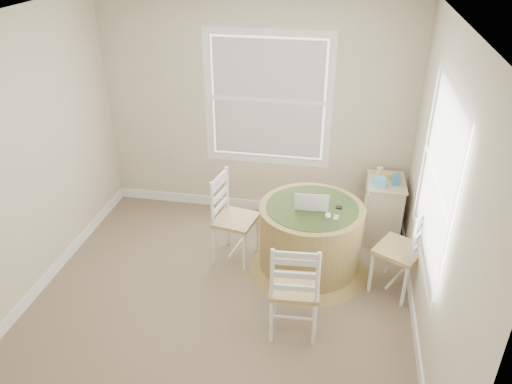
% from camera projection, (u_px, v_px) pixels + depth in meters
% --- Properties ---
extents(room, '(3.64, 3.64, 2.64)m').
position_uv_depth(room, '(239.00, 176.00, 4.28)').
color(room, '#76654B').
rests_on(room, ground).
extents(round_table, '(1.23, 1.23, 0.75)m').
position_uv_depth(round_table, '(310.00, 236.00, 5.06)').
color(round_table, '#9D7E46').
rests_on(round_table, ground).
extents(chair_left, '(0.47, 0.49, 0.95)m').
position_uv_depth(chair_left, '(236.00, 219.00, 5.21)').
color(chair_left, white).
rests_on(chair_left, ground).
extents(chair_near, '(0.45, 0.43, 0.95)m').
position_uv_depth(chair_near, '(295.00, 287.00, 4.26)').
color(chair_near, white).
rests_on(chair_near, ground).
extents(chair_right, '(0.55, 0.56, 0.95)m').
position_uv_depth(chair_right, '(399.00, 249.00, 4.74)').
color(chair_right, white).
rests_on(chair_right, ground).
extents(laptop, '(0.35, 0.31, 0.23)m').
position_uv_depth(laptop, '(311.00, 205.00, 4.88)').
color(laptop, white).
rests_on(laptop, round_table).
extents(mouse, '(0.07, 0.10, 0.03)m').
position_uv_depth(mouse, '(328.00, 215.00, 4.75)').
color(mouse, white).
rests_on(mouse, round_table).
extents(phone, '(0.06, 0.09, 0.02)m').
position_uv_depth(phone, '(336.00, 218.00, 4.73)').
color(phone, '#B7BABF').
rests_on(phone, round_table).
extents(keys, '(0.07, 0.06, 0.02)m').
position_uv_depth(keys, '(339.00, 208.00, 4.88)').
color(keys, black).
rests_on(keys, round_table).
extents(corner_chest, '(0.42, 0.56, 0.72)m').
position_uv_depth(corner_chest, '(383.00, 209.00, 5.62)').
color(corner_chest, '#C6B795').
rests_on(corner_chest, ground).
extents(tissue_box, '(0.12, 0.12, 0.10)m').
position_uv_depth(tissue_box, '(380.00, 182.00, 5.32)').
color(tissue_box, '#62B4E0').
rests_on(tissue_box, corner_chest).
extents(box_yellow, '(0.15, 0.10, 0.06)m').
position_uv_depth(box_yellow, '(389.00, 176.00, 5.48)').
color(box_yellow, gold).
rests_on(box_yellow, corner_chest).
extents(box_blue, '(0.08, 0.08, 0.12)m').
position_uv_depth(box_blue, '(396.00, 179.00, 5.34)').
color(box_blue, teal).
rests_on(box_blue, corner_chest).
extents(cup_cream, '(0.07, 0.07, 0.09)m').
position_uv_depth(cup_cream, '(380.00, 171.00, 5.55)').
color(cup_cream, beige).
rests_on(cup_cream, corner_chest).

